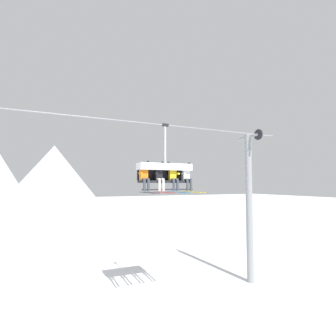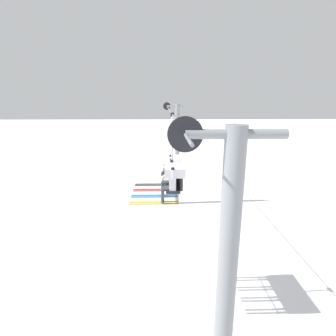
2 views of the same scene
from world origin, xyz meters
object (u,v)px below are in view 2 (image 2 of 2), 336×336
at_px(skier_black, 168,173).
at_px(skier_yellow, 168,178).
at_px(skier_orange, 168,169).
at_px(lift_tower_near, 177,153).
at_px(chairlift_chair, 174,169).
at_px(lift_tower_far, 223,323).
at_px(skier_white, 169,184).

distance_m(skier_black, skier_yellow, 0.66).
xyz_separation_m(skier_orange, skier_yellow, (1.32, 0.00, 0.00)).
bearing_deg(lift_tower_near, skier_black, -5.04).
height_order(chairlift_chair, skier_black, chairlift_chair).
height_order(skier_black, skier_yellow, same).
bearing_deg(skier_yellow, lift_tower_far, 10.39).
relative_size(lift_tower_near, skier_orange, 4.78).
distance_m(skier_orange, skier_black, 0.66).
bearing_deg(lift_tower_far, skier_orange, -171.74).
relative_size(lift_tower_far, skier_yellow, 4.78).
xyz_separation_m(skier_black, skier_white, (1.33, 0.00, 0.00)).
relative_size(skier_black, skier_white, 1.00).
bearing_deg(skier_orange, lift_tower_near, 174.62).
xyz_separation_m(skier_yellow, skier_white, (0.67, 0.00, 0.00)).
bearing_deg(skier_black, skier_yellow, 0.00).
bearing_deg(lift_tower_near, chairlift_chair, -3.76).
distance_m(lift_tower_far, skier_white, 4.66).
bearing_deg(skier_orange, chairlift_chair, 12.18).
bearing_deg(lift_tower_near, skier_yellow, -4.74).
bearing_deg(skier_yellow, lift_tower_near, 175.26).
relative_size(lift_tower_near, lift_tower_far, 1.00).
distance_m(chairlift_chair, skier_black, 0.48).
bearing_deg(lift_tower_near, skier_white, -4.47).
distance_m(lift_tower_near, lift_tower_far, 16.15).
xyz_separation_m(lift_tower_far, skier_white, (-4.36, -0.92, 1.35)).
height_order(lift_tower_near, skier_orange, lift_tower_near).
relative_size(lift_tower_near, skier_yellow, 4.78).
bearing_deg(skier_yellow, skier_white, 0.00).
bearing_deg(skier_yellow, skier_orange, 180.00).
bearing_deg(skier_orange, skier_yellow, 0.00).
distance_m(lift_tower_near, skier_black, 10.59).
relative_size(lift_tower_near, chairlift_chair, 2.79).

